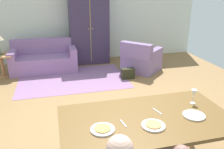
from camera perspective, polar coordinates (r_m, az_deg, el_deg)
The scene contains 17 objects.
ground_plane at distance 4.55m, azimuth -2.78°, elevation -7.51°, with size 7.49×6.30×0.02m, color olive.
back_wall at distance 7.23m, azimuth -8.25°, elevation 14.10°, with size 7.49×0.10×2.70m, color silver.
dining_table at distance 2.71m, azimuth 8.39°, elevation -11.52°, with size 1.92×1.04×0.76m.
plate_near_man at distance 2.44m, azimuth -2.31°, elevation -13.27°, with size 0.25×0.25×0.02m, color silver.
pizza_near_man at distance 2.43m, azimuth -2.32°, elevation -12.97°, with size 0.17×0.17×0.01m, color gold.
plate_near_child at distance 2.53m, azimuth 10.04°, elevation -12.18°, with size 0.25×0.25×0.02m, color white.
pizza_near_child at distance 2.53m, azimuth 10.06°, elevation -11.89°, with size 0.17×0.17×0.01m, color #D9964D.
plate_near_woman at distance 2.83m, azimuth 19.35°, elevation -9.40°, with size 0.25×0.25×0.02m, color silver.
wine_glass at distance 3.07m, azimuth 19.39°, elevation -4.44°, with size 0.07×0.07×0.19m.
fork at distance 2.55m, azimuth 2.76°, elevation -11.79°, with size 0.02×0.15×0.01m, color silver.
knife at distance 2.82m, azimuth 10.98°, elevation -8.78°, with size 0.01×0.17×0.01m, color silver.
area_rug at distance 5.87m, azimuth -9.51°, elevation -1.03°, with size 2.60×1.80×0.01m, color gray.
couch at distance 6.58m, azimuth -16.22°, elevation 3.55°, with size 1.70×0.86×0.82m.
armchair at distance 6.31m, azimuth 7.04°, elevation 3.66°, with size 1.21×1.21×0.82m.
armoire at distance 6.92m, azimuth -5.66°, elevation 11.42°, with size 1.10×0.59×2.10m.
side_table at distance 6.43m, azimuth -25.31°, elevation 2.69°, with size 0.56×0.56×0.58m.
handbag at distance 5.79m, azimuth 3.88°, elevation 0.25°, with size 0.32×0.16×0.26m, color black.
Camera 1 is at (-0.78, -3.40, 2.12)m, focal length 37.45 mm.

